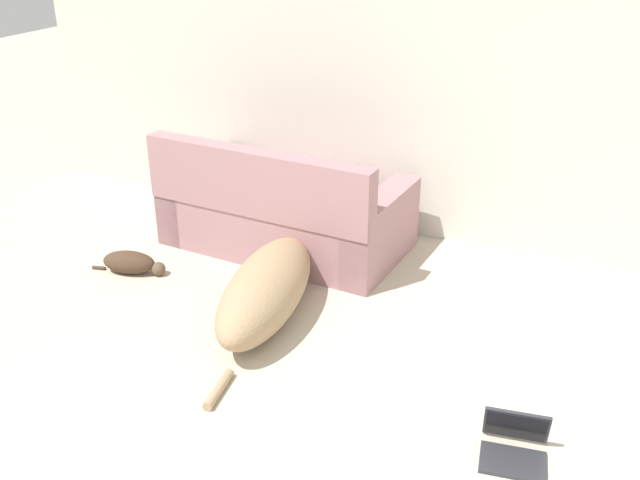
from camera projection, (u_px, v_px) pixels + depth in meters
The scene contains 5 objects.
wall_back at pixel (506, 57), 4.66m from camera, with size 7.53×0.06×2.73m.
couch at pixel (284, 214), 5.12m from camera, with size 1.75×1.02×0.83m.
dog at pixel (270, 284), 4.31m from camera, with size 0.60×1.75×0.40m.
cat at pixel (131, 263), 4.82m from camera, with size 0.53×0.25×0.16m.
laptop_open at pixel (515, 441), 3.25m from camera, with size 0.33×0.32×0.21m.
Camera 1 is at (0.81, -1.29, 2.30)m, focal length 40.00 mm.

